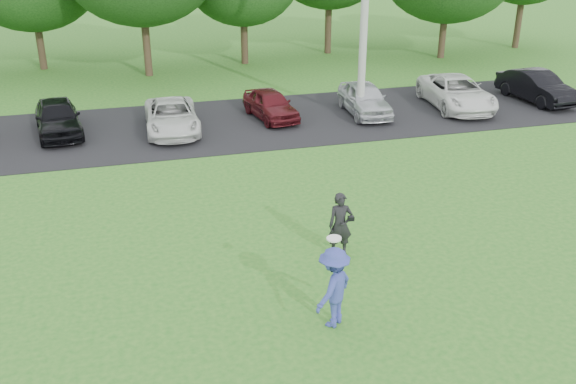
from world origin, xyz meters
name	(u,v)px	position (x,y,z in m)	size (l,w,h in m)	color
ground	(336,324)	(0.00, 0.00, 0.00)	(100.00, 100.00, 0.00)	#24681D
parking_lot	(221,124)	(0.00, 13.00, 0.01)	(32.00, 6.50, 0.03)	black
frisbee_player	(334,287)	(-0.05, 0.05, 0.82)	(1.19, 1.14, 1.97)	#37419B
camera_bystander	(340,225)	(0.98, 2.57, 0.77)	(0.60, 0.46, 1.53)	black
parked_cars	(247,108)	(0.98, 12.81, 0.63)	(27.99, 4.86, 1.24)	slate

